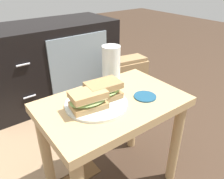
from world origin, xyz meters
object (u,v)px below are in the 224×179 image
object	(u,v)px
coaster	(145,96)
tv_cabinet	(52,62)
plate	(96,104)
beer_glass	(111,66)
sandwich_front	(88,100)
paper_bag	(128,81)
sandwich_back	(103,90)

from	to	relation	value
coaster	tv_cabinet	bearing A→B (deg)	88.92
plate	coaster	size ratio (longest dim) A/B	2.61
plate	beer_glass	world-z (taller)	beer_glass
tv_cabinet	plate	xyz separation A→B (m)	(-0.21, -0.94, 0.17)
plate	sandwich_front	size ratio (longest dim) A/B	1.60
paper_bag	tv_cabinet	bearing A→B (deg)	132.35
plate	coaster	distance (m)	0.20
plate	sandwich_front	distance (m)	0.06
beer_glass	sandwich_front	bearing A→B (deg)	-147.49
sandwich_back	sandwich_front	bearing A→B (deg)	-165.17
tv_cabinet	coaster	size ratio (longest dim) A/B	10.74
beer_glass	sandwich_back	bearing A→B (deg)	-137.82
paper_bag	plate	bearing A→B (deg)	-140.13
beer_glass	paper_bag	bearing A→B (deg)	40.99
plate	beer_glass	distance (m)	0.20
tv_cabinet	coaster	bearing A→B (deg)	-91.08
sandwich_back	coaster	bearing A→B (deg)	-28.00
paper_bag	sandwich_back	bearing A→B (deg)	-138.77
beer_glass	tv_cabinet	bearing A→B (deg)	86.32
sandwich_back	coaster	xyz separation A→B (m)	(0.15, -0.08, -0.04)
sandwich_front	paper_bag	xyz separation A→B (m)	(0.64, 0.51, -0.32)
sandwich_front	beer_glass	world-z (taller)	beer_glass
tv_cabinet	sandwich_back	bearing A→B (deg)	-100.11
beer_glass	coaster	bearing A→B (deg)	-79.23
tv_cabinet	sandwich_front	size ratio (longest dim) A/B	6.56
tv_cabinet	sandwich_front	bearing A→B (deg)	-104.55
sandwich_front	beer_glass	xyz separation A→B (m)	(0.19, 0.12, 0.04)
plate	coaster	xyz separation A→B (m)	(0.19, -0.07, -0.00)
sandwich_front	sandwich_back	bearing A→B (deg)	14.83
coaster	paper_bag	xyz separation A→B (m)	(0.41, 0.57, -0.28)
sandwich_back	coaster	distance (m)	0.17
beer_glass	paper_bag	xyz separation A→B (m)	(0.45, 0.39, -0.36)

